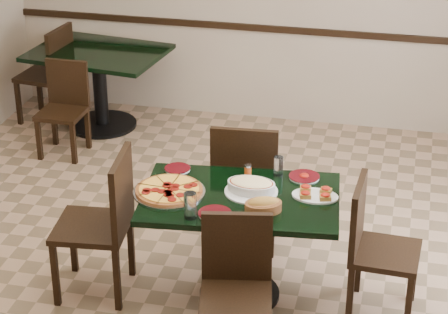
% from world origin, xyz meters
% --- Properties ---
extents(floor, '(5.50, 5.50, 0.00)m').
position_xyz_m(floor, '(0.00, 0.00, 0.00)').
color(floor, '#937155').
rests_on(floor, ground).
extents(room_shell, '(5.50, 5.50, 5.50)m').
position_xyz_m(room_shell, '(1.02, 1.73, 1.17)').
color(room_shell, silver).
rests_on(room_shell, floor).
extents(main_table, '(1.31, 0.92, 0.75)m').
position_xyz_m(main_table, '(0.31, -0.23, 0.57)').
color(main_table, black).
rests_on(main_table, floor).
extents(back_table, '(1.29, 1.01, 0.75)m').
position_xyz_m(back_table, '(-1.54, 2.20, 0.52)').
color(back_table, black).
rests_on(back_table, floor).
extents(chair_far, '(0.49, 0.49, 0.99)m').
position_xyz_m(chair_far, '(0.23, 0.38, 0.56)').
color(chair_far, black).
rests_on(chair_far, floor).
extents(chair_near, '(0.48, 0.48, 0.89)m').
position_xyz_m(chair_near, '(0.41, -0.79, 0.50)').
color(chair_near, black).
rests_on(chair_near, floor).
extents(chair_right, '(0.44, 0.44, 0.90)m').
position_xyz_m(chair_right, '(1.15, -0.18, 0.50)').
color(chair_right, black).
rests_on(chair_right, floor).
extents(chair_left, '(0.51, 0.51, 1.00)m').
position_xyz_m(chair_left, '(-0.55, -0.36, 0.56)').
color(chair_left, black).
rests_on(chair_left, floor).
extents(back_chair_near, '(0.39, 0.39, 0.82)m').
position_xyz_m(back_chair_near, '(-1.65, 1.62, 0.45)').
color(back_chair_near, black).
rests_on(back_chair_near, floor).
extents(back_chair_left, '(0.49, 0.49, 0.94)m').
position_xyz_m(back_chair_left, '(-2.02, 2.22, 0.52)').
color(back_chair_left, black).
rests_on(back_chair_left, floor).
extents(pepperoni_pizza, '(0.46, 0.46, 0.04)m').
position_xyz_m(pepperoni_pizza, '(-0.14, -0.29, 0.77)').
color(pepperoni_pizza, silver).
rests_on(pepperoni_pizza, main_table).
extents(lasagna_casserole, '(0.34, 0.34, 0.09)m').
position_xyz_m(lasagna_casserole, '(0.37, -0.16, 0.80)').
color(lasagna_casserole, silver).
rests_on(lasagna_casserole, main_table).
extents(bread_basket, '(0.27, 0.23, 0.10)m').
position_xyz_m(bread_basket, '(0.49, -0.38, 0.79)').
color(bread_basket, brown).
rests_on(bread_basket, main_table).
extents(bruschetta_platter, '(0.30, 0.21, 0.05)m').
position_xyz_m(bruschetta_platter, '(0.77, -0.14, 0.77)').
color(bruschetta_platter, silver).
rests_on(bruschetta_platter, main_table).
extents(side_plate_near, '(0.21, 0.21, 0.02)m').
position_xyz_m(side_plate_near, '(0.21, -0.49, 0.76)').
color(side_plate_near, silver).
rests_on(side_plate_near, main_table).
extents(side_plate_far_r, '(0.20, 0.20, 0.03)m').
position_xyz_m(side_plate_far_r, '(0.67, 0.11, 0.76)').
color(side_plate_far_r, silver).
rests_on(side_plate_far_r, main_table).
extents(side_plate_far_l, '(0.17, 0.17, 0.02)m').
position_xyz_m(side_plate_far_l, '(-0.17, 0.04, 0.76)').
color(side_plate_far_l, silver).
rests_on(side_plate_far_l, main_table).
extents(napkin_setting, '(0.23, 0.23, 0.01)m').
position_xyz_m(napkin_setting, '(0.28, -0.55, 0.75)').
color(napkin_setting, white).
rests_on(napkin_setting, main_table).
extents(water_glass_a, '(0.06, 0.06, 0.13)m').
position_xyz_m(water_glass_a, '(0.50, 0.11, 0.82)').
color(water_glass_a, silver).
rests_on(water_glass_a, main_table).
extents(water_glass_b, '(0.08, 0.08, 0.17)m').
position_xyz_m(water_glass_b, '(0.08, -0.56, 0.83)').
color(water_glass_b, silver).
rests_on(water_glass_b, main_table).
extents(pepper_shaker, '(0.05, 0.05, 0.08)m').
position_xyz_m(pepper_shaker, '(0.30, 0.05, 0.79)').
color(pepper_shaker, '#BC4E14').
rests_on(pepper_shaker, main_table).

